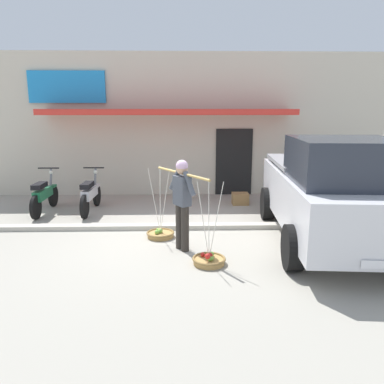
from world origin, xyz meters
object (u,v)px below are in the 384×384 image
(fruit_basket_left_side, at_px, (160,234))
(parked_truck, at_px, (331,192))
(wooden_crate, at_px, (240,199))
(motorcycle_nearest_shop, at_px, (44,195))
(fruit_vendor, at_px, (182,199))
(fruit_basket_right_side, at_px, (209,260))
(motorcycle_second_in_row, at_px, (90,195))

(fruit_basket_left_side, distance_m, parked_truck, 3.46)
(wooden_crate, bearing_deg, fruit_basket_left_side, -127.65)
(wooden_crate, bearing_deg, motorcycle_nearest_shop, -172.10)
(fruit_vendor, height_order, fruit_basket_left_side, fruit_vendor)
(parked_truck, relative_size, wooden_crate, 11.00)
(fruit_basket_left_side, bearing_deg, motorcycle_nearest_shop, 147.22)
(fruit_basket_right_side, distance_m, wooden_crate, 4.21)
(wooden_crate, bearing_deg, fruit_basket_right_side, -105.83)
(fruit_basket_right_side, distance_m, motorcycle_nearest_shop, 5.18)
(fruit_vendor, xyz_separation_m, fruit_basket_left_side, (-0.45, 0.69, -0.90))
(parked_truck, height_order, wooden_crate, parked_truck)
(fruit_vendor, height_order, parked_truck, parked_truck)
(motorcycle_second_in_row, bearing_deg, fruit_basket_left_side, -46.63)
(motorcycle_nearest_shop, xyz_separation_m, parked_truck, (6.35, -2.36, 0.58))
(fruit_vendor, bearing_deg, motorcycle_second_in_row, 131.01)
(fruit_basket_left_side, relative_size, parked_truck, 0.30)
(fruit_basket_left_side, bearing_deg, fruit_vendor, -56.79)
(fruit_basket_right_side, height_order, motorcycle_nearest_shop, fruit_basket_right_side)
(fruit_basket_left_side, relative_size, fruit_basket_right_side, 1.00)
(fruit_vendor, relative_size, motorcycle_second_in_row, 0.93)
(fruit_basket_left_side, xyz_separation_m, fruit_basket_right_side, (0.91, -1.39, 0.00))
(fruit_basket_left_side, distance_m, motorcycle_second_in_row, 2.76)
(fruit_basket_left_side, distance_m, wooden_crate, 3.36)
(fruit_basket_left_side, height_order, motorcycle_second_in_row, fruit_basket_left_side)
(motorcycle_nearest_shop, bearing_deg, fruit_vendor, -37.19)
(fruit_vendor, height_order, fruit_basket_right_side, fruit_vendor)
(fruit_vendor, bearing_deg, parked_truck, 5.87)
(fruit_basket_left_side, height_order, fruit_basket_right_side, same)
(fruit_vendor, distance_m, parked_truck, 2.87)
(fruit_vendor, height_order, motorcycle_nearest_shop, fruit_vendor)
(fruit_vendor, xyz_separation_m, parked_truck, (2.85, 0.29, 0.05))
(fruit_basket_right_side, bearing_deg, wooden_crate, 74.17)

